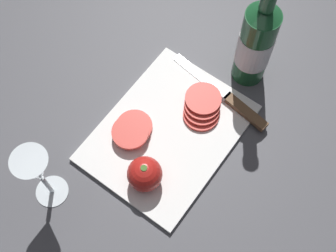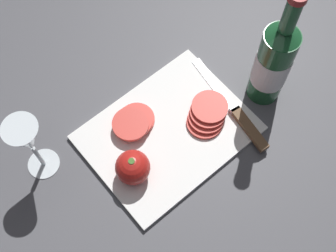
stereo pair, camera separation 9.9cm
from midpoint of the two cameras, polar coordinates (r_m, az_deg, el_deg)
ground_plane at (r=1.01m, az=0.59°, el=-3.35°), size 3.00×3.00×0.00m
cutting_board at (r=1.02m, az=2.75°, el=-1.14°), size 0.35×0.27×0.01m
wine_bottle at (r=1.00m, az=15.48°, el=7.19°), size 0.08×0.08×0.33m
wine_glass at (r=0.90m, az=-13.83°, el=-2.06°), size 0.07×0.07×0.18m
whole_tomato at (r=0.95m, az=-1.36°, el=-5.40°), size 0.07×0.07×0.07m
knife at (r=1.04m, az=11.82°, el=0.34°), size 0.06×0.27×0.01m
tomato_slice_stack_near at (r=1.02m, az=7.55°, el=1.08°), size 0.10×0.09×0.03m
tomato_slice_stack_far at (r=1.01m, az=-1.39°, el=0.28°), size 0.10×0.09×0.02m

